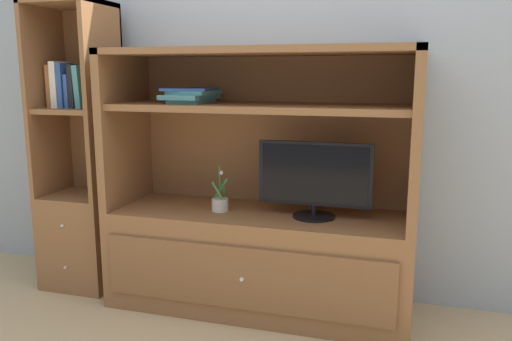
{
  "coord_description": "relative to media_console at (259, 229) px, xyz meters",
  "views": [
    {
      "loc": [
        0.79,
        -2.29,
        1.34
      ],
      "look_at": [
        0.0,
        0.35,
        0.82
      ],
      "focal_mm": 35.83,
      "sensor_mm": 36.0,
      "label": 1
    }
  ],
  "objects": [
    {
      "name": "tv_monitor",
      "position": [
        0.32,
        -0.02,
        0.32
      ],
      "size": [
        0.62,
        0.23,
        0.42
      ],
      "color": "black",
      "rests_on": "media_console"
    },
    {
      "name": "ground_plane",
      "position": [
        0.0,
        -0.41,
        -0.46
      ],
      "size": [
        8.0,
        8.0,
        0.0
      ],
      "primitive_type": "plane",
      "color": "tan"
    },
    {
      "name": "upright_book_row",
      "position": [
        -1.22,
        -0.01,
        0.8
      ],
      "size": [
        0.24,
        0.15,
        0.28
      ],
      "color": "#A56638",
      "rests_on": "bookshelf_tall"
    },
    {
      "name": "potted_plant",
      "position": [
        -0.22,
        -0.04,
        0.15
      ],
      "size": [
        0.1,
        0.11,
        0.26
      ],
      "color": "beige",
      "rests_on": "media_console"
    },
    {
      "name": "bookshelf_tall",
      "position": [
        -1.17,
        0.0,
        0.12
      ],
      "size": [
        0.44,
        0.42,
        1.76
      ],
      "color": "brown",
      "rests_on": "ground_plane"
    },
    {
      "name": "media_console",
      "position": [
        0.0,
        0.0,
        0.0
      ],
      "size": [
        1.71,
        0.61,
        1.48
      ],
      "color": "brown",
      "rests_on": "ground_plane"
    },
    {
      "name": "magazine_stack",
      "position": [
        -0.4,
        -0.01,
        0.76
      ],
      "size": [
        0.29,
        0.35,
        0.09
      ],
      "color": "teal",
      "rests_on": "media_console"
    },
    {
      "name": "painted_rear_wall",
      "position": [
        0.0,
        0.34,
        0.94
      ],
      "size": [
        6.0,
        0.1,
        2.8
      ],
      "primitive_type": "cube",
      "color": "#9EA8B2",
      "rests_on": "ground_plane"
    }
  ]
}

